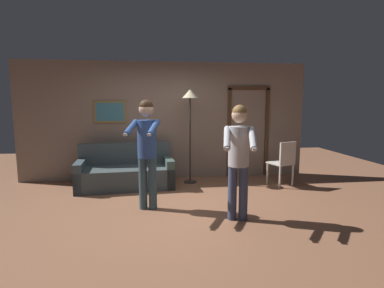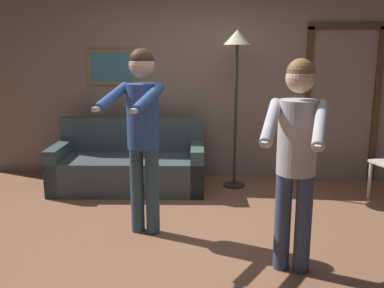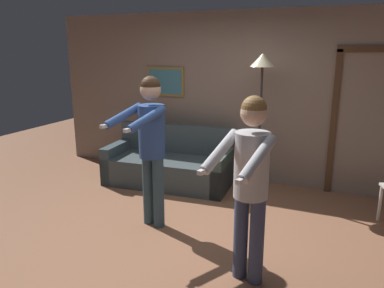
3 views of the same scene
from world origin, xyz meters
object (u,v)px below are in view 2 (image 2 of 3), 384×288
(couch, at_px, (130,167))
(torchiere_lamp, at_px, (237,57))
(person_standing_right, at_px, (297,148))
(person_standing_left, at_px, (142,124))

(couch, distance_m, torchiere_lamp, 1.94)
(torchiere_lamp, height_order, person_standing_right, torchiere_lamp)
(couch, bearing_deg, torchiere_lamp, 7.89)
(torchiere_lamp, xyz_separation_m, person_standing_left, (-0.88, -1.55, -0.59))
(couch, height_order, torchiere_lamp, torchiere_lamp)
(couch, height_order, person_standing_right, person_standing_right)
(couch, relative_size, person_standing_left, 1.11)
(torchiere_lamp, distance_m, person_standing_right, 2.31)
(torchiere_lamp, bearing_deg, person_standing_left, -119.58)
(torchiere_lamp, relative_size, person_standing_right, 1.18)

